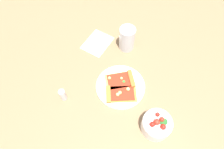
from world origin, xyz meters
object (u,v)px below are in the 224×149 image
salad_bowl (157,125)px  plate (120,87)px  soda_glass (127,39)px  pizza_slice_near (119,94)px  paper_napkin (97,43)px  pepper_shaker (63,94)px  pizza_slice_far (122,80)px

salad_bowl → plate: bearing=87.3°
soda_glass → pizza_slice_near: bearing=-137.8°
plate → paper_napkin: size_ratio=1.48×
salad_bowl → pepper_shaker: bearing=122.0°
salad_bowl → soda_glass: (0.19, 0.41, 0.02)m
pizza_slice_near → soda_glass: size_ratio=1.19×
plate → paper_napkin: plate is taller
pizza_slice_near → pizza_slice_far: 0.07m
plate → pepper_shaker: (-0.24, 0.12, 0.03)m
salad_bowl → soda_glass: bearing=64.5°
paper_napkin → pizza_slice_far: bearing=-101.9°
pizza_slice_near → soda_glass: 0.29m
pepper_shaker → salad_bowl: bearing=-58.0°
soda_glass → pepper_shaker: 0.42m
pizza_slice_far → paper_napkin: 0.27m
salad_bowl → pizza_slice_far: bearing=82.7°
paper_napkin → pepper_shaker: size_ratio=1.92×
plate → salad_bowl: 0.24m
plate → soda_glass: bearing=42.3°
salad_bowl → pepper_shaker: size_ratio=1.52×
soda_glass → paper_napkin: bearing=131.5°
pizza_slice_near → pizza_slice_far: pizza_slice_near is taller
soda_glass → pepper_shaker: size_ratio=1.63×
plate → salad_bowl: size_ratio=1.88×
pizza_slice_far → soda_glass: size_ratio=1.20×
pizza_slice_near → paper_napkin: (0.11, 0.31, -0.02)m
plate → pizza_slice_near: size_ratio=1.46×
soda_glass → paper_napkin: size_ratio=0.85×
plate → salad_bowl: bearing=-92.7°
salad_bowl → soda_glass: soda_glass is taller
paper_napkin → pepper_shaker: (-0.31, -0.16, 0.04)m
pizza_slice_far → salad_bowl: (-0.03, -0.26, 0.02)m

